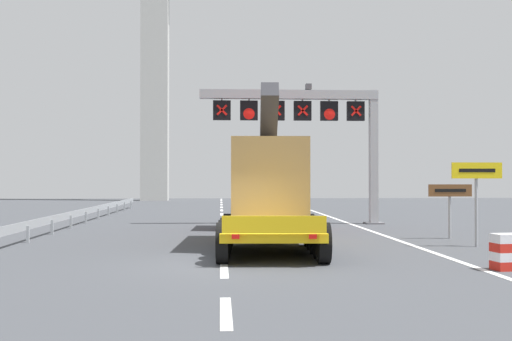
# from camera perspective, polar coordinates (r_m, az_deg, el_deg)

# --- Properties ---
(ground) EXTENTS (112.00, 112.00, 0.00)m
(ground) POSITION_cam_1_polar(r_m,az_deg,el_deg) (16.73, -2.21, -8.54)
(ground) COLOR #424449
(lane_markings) EXTENTS (0.20, 61.15, 0.01)m
(lane_markings) POSITION_cam_1_polar(r_m,az_deg,el_deg) (39.92, -3.13, -4.01)
(lane_markings) COLOR silver
(lane_markings) RESTS_ON ground
(edge_line_right) EXTENTS (0.20, 63.00, 0.01)m
(edge_line_right) POSITION_cam_1_polar(r_m,az_deg,el_deg) (29.40, 9.57, -5.16)
(edge_line_right) COLOR silver
(edge_line_right) RESTS_ON ground
(overhead_lane_gantry) EXTENTS (9.19, 0.90, 7.02)m
(overhead_lane_gantry) POSITION_cam_1_polar(r_m,az_deg,el_deg) (31.52, 5.18, 4.82)
(overhead_lane_gantry) COLOR #9EA0A5
(overhead_lane_gantry) RESTS_ON ground
(heavy_haul_truck_yellow) EXTENTS (3.63, 14.16, 5.30)m
(heavy_haul_truck_yellow) POSITION_cam_1_polar(r_m,az_deg,el_deg) (24.05, 0.95, -1.42)
(heavy_haul_truck_yellow) COLOR yellow
(heavy_haul_truck_yellow) RESTS_ON ground
(exit_sign_yellow) EXTENTS (1.70, 0.15, 2.81)m
(exit_sign_yellow) POSITION_cam_1_polar(r_m,az_deg,el_deg) (22.04, 19.48, -0.98)
(exit_sign_yellow) COLOR #9EA0A5
(exit_sign_yellow) RESTS_ON ground
(tourist_info_sign_brown) EXTENTS (1.66, 0.15, 2.06)m
(tourist_info_sign_brown) POSITION_cam_1_polar(r_m,az_deg,el_deg) (24.68, 17.28, -2.31)
(tourist_info_sign_brown) COLOR #9EA0A5
(tourist_info_sign_brown) RESTS_ON ground
(guardrail_left) EXTENTS (0.13, 35.08, 0.76)m
(guardrail_left) POSITION_cam_1_polar(r_m,az_deg,el_deg) (32.89, -15.34, -3.70)
(guardrail_left) COLOR #999EA3
(guardrail_left) RESTS_ON ground
(bridge_pylon_distant) EXTENTS (9.00, 2.00, 40.51)m
(bridge_pylon_distant) POSITION_cam_1_polar(r_m,az_deg,el_deg) (68.58, -9.19, 14.80)
(bridge_pylon_distant) COLOR #B7B7B2
(bridge_pylon_distant) RESTS_ON ground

